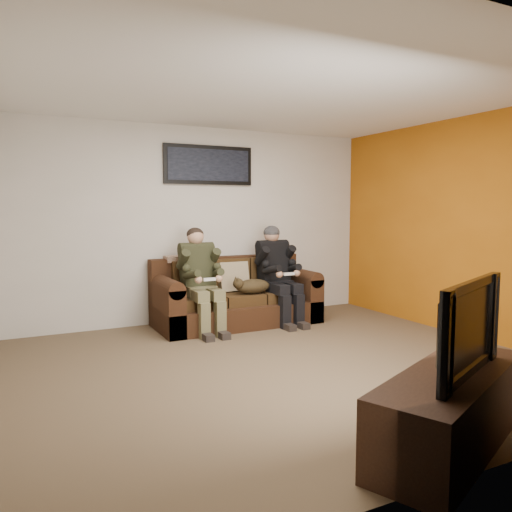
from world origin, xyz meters
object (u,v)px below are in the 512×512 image
sofa (235,299)px  framed_poster (209,165)px  person_right (277,269)px  television (454,326)px  tv_stand (451,410)px  cat (252,286)px  person_left (200,274)px

sofa → framed_poster: 1.83m
person_right → television: person_right is taller
sofa → person_right: size_ratio=1.65×
sofa → tv_stand: 3.78m
sofa → cat: (0.12, -0.26, 0.20)m
framed_poster → tv_stand: framed_poster is taller
person_right → sofa: bearing=162.0°
sofa → television: (-0.20, -3.78, 0.46)m
sofa → framed_poster: framed_poster is taller
person_left → television: size_ratio=1.24×
sofa → person_left: person_left is taller
person_right → framed_poster: bearing=142.7°
sofa → tv_stand: size_ratio=1.35×
cat → television: television is taller
cat → tv_stand: size_ratio=0.42×
person_right → cat: (-0.42, -0.08, -0.19)m
person_right → tv_stand: bearing=-101.6°
framed_poster → television: framed_poster is taller
sofa → person_right: bearing=-18.0°
cat → television: (-0.32, -3.51, 0.27)m
sofa → cat: size_ratio=3.22×
person_left → sofa: bearing=18.0°
framed_poster → television: bearing=-89.9°
person_left → framed_poster: (0.35, 0.57, 1.38)m
person_right → television: (-0.74, -3.60, 0.07)m
person_right → framed_poster: (-0.75, 0.57, 1.38)m
person_right → cat: 0.47m
tv_stand → television: size_ratio=1.52×
sofa → person_right: 0.69m
person_left → framed_poster: framed_poster is taller
television → sofa: bearing=63.1°
sofa → cat: 0.35m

